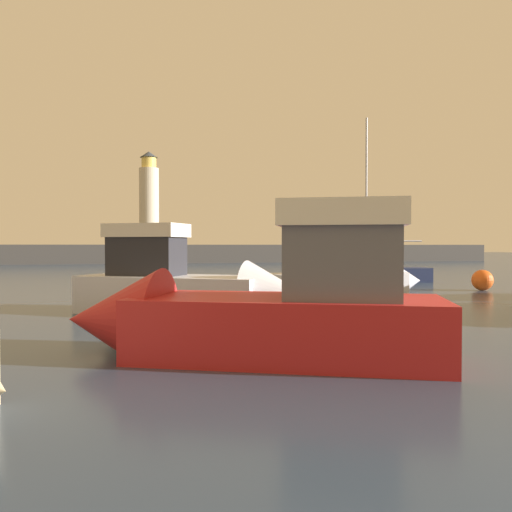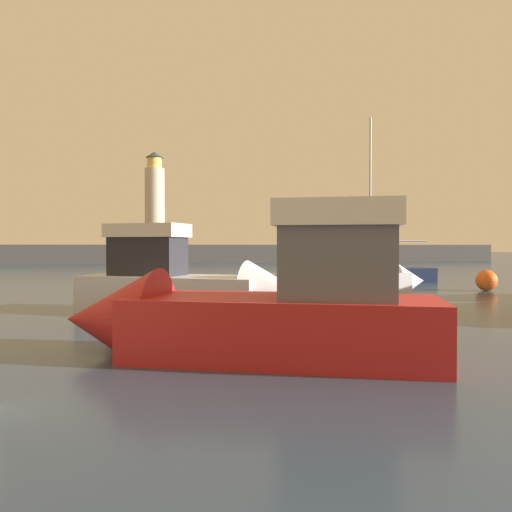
# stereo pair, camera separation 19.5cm
# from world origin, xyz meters

# --- Properties ---
(ground_plane) EXTENTS (220.00, 220.00, 0.00)m
(ground_plane) POSITION_xyz_m (0.00, 30.37, 0.00)
(ground_plane) COLOR #2D3D51
(breakwater) EXTENTS (82.08, 6.46, 2.20)m
(breakwater) POSITION_xyz_m (0.00, 60.74, 1.10)
(breakwater) COLOR #423F3D
(breakwater) RESTS_ON ground_plane
(lighthouse) EXTENTS (2.35, 2.35, 11.25)m
(lighthouse) POSITION_xyz_m (-3.39, 60.74, 7.53)
(lighthouse) COLOR beige
(lighthouse) RESTS_ON breakwater
(motorboat_1) EXTENTS (7.20, 5.47, 3.13)m
(motorboat_1) POSITION_xyz_m (-3.38, 13.72, 0.84)
(motorboat_1) COLOR silver
(motorboat_1) RESTS_ON ground_plane
(motorboat_4) EXTENTS (7.31, 2.73, 2.43)m
(motorboat_4) POSITION_xyz_m (3.88, 18.17, 0.65)
(motorboat_4) COLOR silver
(motorboat_4) RESTS_ON ground_plane
(motorboat_6) EXTENTS (7.33, 4.74, 3.25)m
(motorboat_6) POSITION_xyz_m (-3.25, 7.58, 0.90)
(motorboat_6) COLOR #B21E1E
(motorboat_6) RESTS_ON ground_plane
(sailboat_moored) EXTENTS (6.23, 2.55, 9.39)m
(sailboat_moored) POSITION_xyz_m (8.35, 25.06, 0.47)
(sailboat_moored) COLOR #1E284C
(sailboat_moored) RESTS_ON ground_plane
(mooring_buoy) EXTENTS (0.96, 0.96, 0.96)m
(mooring_buoy) POSITION_xyz_m (10.40, 18.59, 0.48)
(mooring_buoy) COLOR #EA5919
(mooring_buoy) RESTS_ON ground_plane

